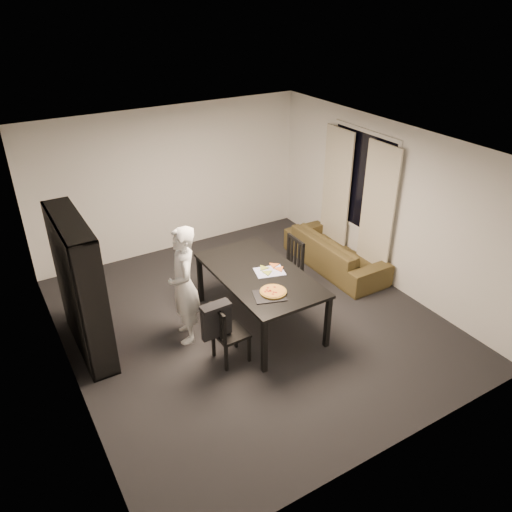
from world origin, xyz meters
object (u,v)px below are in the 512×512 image
chair_left (225,330)px  chair_right (289,264)px  dining_table (260,278)px  pepperoni_pizza (273,292)px  sofa (335,252)px  bookshelf (80,287)px  person (184,285)px  baking_tray (269,296)px

chair_left → chair_right: 1.84m
dining_table → pepperoni_pizza: pepperoni_pizza is taller
dining_table → sofa: bearing=19.9°
bookshelf → sofa: bearing=0.1°
bookshelf → pepperoni_pizza: (2.15, -1.23, -0.10)m
chair_right → sofa: chair_right is taller
person → sofa: bearing=113.9°
person → baking_tray: person is taller
chair_left → dining_table: bearing=-59.6°
bookshelf → pepperoni_pizza: size_ratio=5.43×
person → baking_tray: size_ratio=4.21×
sofa → person: bearing=99.3°
chair_left → bookshelf: bearing=48.6°
baking_tray → dining_table: bearing=71.2°
chair_right → baking_tray: chair_right is taller
chair_left → pepperoni_pizza: (0.71, -0.02, 0.36)m
bookshelf → dining_table: bearing=-17.1°
chair_right → dining_table: bearing=-61.5°
chair_left → baking_tray: 0.72m
chair_right → chair_left: bearing=-59.3°
bookshelf → sofa: bookshelf is taller
chair_right → person: bearing=-83.1°
chair_right → pepperoni_pizza: (-0.89, -0.93, 0.30)m
sofa → pepperoni_pizza: bearing=120.9°
baking_tray → sofa: (2.15, 1.27, -0.54)m
dining_table → sofa: size_ratio=0.98×
person → pepperoni_pizza: 1.19m
chair_right → baking_tray: 1.40m
chair_left → chair_right: chair_right is taller
person → sofa: (3.00, 0.49, -0.55)m
chair_right → pepperoni_pizza: bearing=-42.7°
chair_right → pepperoni_pizza: chair_right is taller
pepperoni_pizza → baking_tray: bearing=-158.5°
person → pepperoni_pizza: (0.93, -0.75, 0.01)m
chair_right → sofa: size_ratio=0.48×
dining_table → chair_left: size_ratio=2.31×
bookshelf → baking_tray: (2.07, -1.26, -0.12)m
pepperoni_pizza → sofa: size_ratio=0.17×
bookshelf → baking_tray: bearing=-31.2°
chair_right → sofa: (1.18, 0.30, -0.25)m
person → pepperoni_pizza: person is taller
baking_tray → sofa: baking_tray is taller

